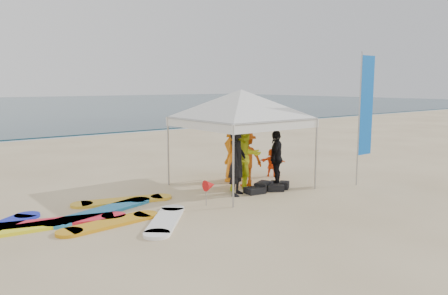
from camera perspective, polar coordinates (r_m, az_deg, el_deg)
ground at (r=10.77m, az=9.24°, el=-7.84°), size 120.00×120.00×0.00m
shoreline_foam at (r=26.48m, az=-21.08°, el=1.27°), size 160.00×1.20×0.01m
person_black_a at (r=11.67m, az=1.73°, el=-1.81°), size 0.81×0.75×1.85m
person_yellow at (r=12.11m, az=2.83°, el=-1.20°), size 1.06×0.89×1.96m
person_orange_a at (r=12.76m, az=2.86°, el=-1.41°), size 1.18×0.85×1.65m
person_black_b at (r=12.98m, az=6.84°, el=-1.35°), size 1.02×0.85×1.63m
person_orange_b at (r=13.39m, az=1.39°, el=-0.44°), size 1.10×0.98×1.89m
person_seated at (r=14.21m, az=6.28°, el=-1.96°), size 0.66×0.87×0.92m
canopy_tent at (r=12.44m, az=2.23°, el=7.53°), size 4.28×4.28×3.23m
feather_flag at (r=13.53m, az=18.01°, el=5.04°), size 0.65×0.04×3.90m
marker_pennant at (r=10.81m, az=-1.85°, el=-4.96°), size 0.28×0.28×0.64m
gear_pile at (r=12.36m, az=5.64°, el=-5.21°), size 1.53×0.83×0.22m
surfboard_spread at (r=10.20m, az=-18.35°, el=-8.87°), size 5.17×3.45×0.07m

